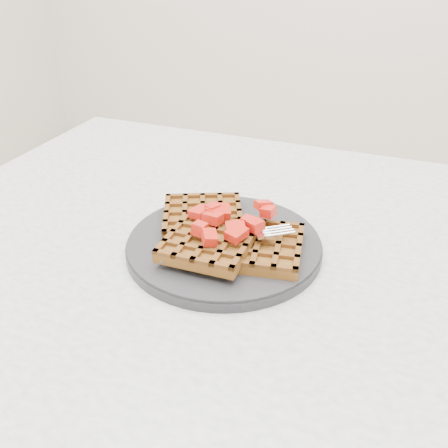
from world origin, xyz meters
TOP-DOWN VIEW (x-y plane):
  - table at (0.00, 0.00)m, footprint 1.20×0.80m
  - plate at (-0.12, -0.01)m, footprint 0.26×0.26m
  - waffles at (-0.12, -0.01)m, footprint 0.23×0.20m
  - strawberry_pile at (-0.12, -0.01)m, footprint 0.15×0.15m
  - fork at (-0.10, -0.04)m, footprint 0.16×0.13m

SIDE VIEW (x-z plane):
  - table at x=0.00m, z-range 0.26..1.01m
  - plate at x=-0.12m, z-range 0.75..0.77m
  - fork at x=-0.10m, z-range 0.77..0.78m
  - waffles at x=-0.12m, z-range 0.76..0.79m
  - strawberry_pile at x=-0.12m, z-range 0.79..0.82m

